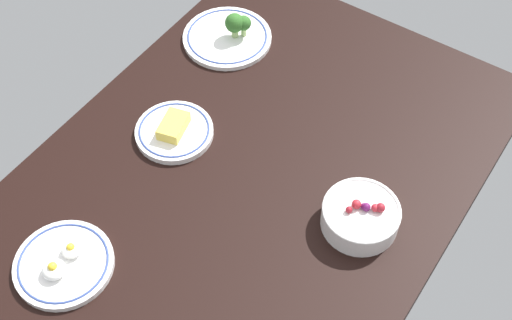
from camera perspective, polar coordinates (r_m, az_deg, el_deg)
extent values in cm
cube|color=black|center=(155.54, 0.00, -0.89)|extent=(118.95, 88.05, 4.00)
cylinder|color=white|center=(144.69, 8.60, -4.68)|extent=(16.16, 16.16, 5.24)
torus|color=white|center=(142.51, 8.73, -4.11)|extent=(16.32, 16.32, 0.80)
sphere|color=maroon|center=(141.30, 7.69, -4.10)|extent=(1.44, 1.44, 1.44)
sphere|color=maroon|center=(142.26, 10.25, -3.89)|extent=(1.98, 1.98, 1.98)
sphere|color=#B2232D|center=(142.26, 9.82, -3.91)|extent=(1.66, 1.66, 1.66)
sphere|color=#59144C|center=(142.05, 9.13, -3.82)|extent=(1.79, 1.79, 1.79)
sphere|color=#B2232D|center=(141.92, 8.30, -3.63)|extent=(2.02, 2.02, 2.02)
sphere|color=#59144C|center=(142.25, 8.92, -3.78)|extent=(1.43, 1.43, 1.43)
cylinder|color=white|center=(144.82, -15.58, -8.31)|extent=(20.10, 20.10, 1.43)
torus|color=#33478C|center=(144.21, -15.65, -8.17)|extent=(18.19, 18.19, 0.50)
ellipsoid|color=white|center=(142.39, -16.35, -8.68)|extent=(4.74, 4.74, 2.61)
sphere|color=yellow|center=(141.40, -16.46, -8.45)|extent=(1.90, 1.90, 1.90)
ellipsoid|color=white|center=(143.94, -14.98, -7.17)|extent=(4.13, 4.13, 2.27)
sphere|color=yellow|center=(143.09, -15.07, -6.96)|extent=(1.65, 1.65, 1.65)
cylinder|color=white|center=(181.05, -2.40, 10.05)|extent=(22.93, 22.93, 1.25)
torus|color=#33478C|center=(180.63, -2.40, 10.20)|extent=(20.68, 20.68, 0.50)
cylinder|color=#9EBC72|center=(179.90, -1.01, 10.59)|extent=(1.36, 1.36, 2.61)
sphere|color=#2D6023|center=(178.06, -1.03, 11.25)|extent=(3.88, 3.88, 3.88)
cylinder|color=#9EBC72|center=(179.69, -1.75, 10.50)|extent=(1.74, 1.74, 2.57)
sphere|color=#2D6023|center=(177.60, -1.78, 11.25)|extent=(4.96, 4.96, 4.96)
cylinder|color=white|center=(160.04, -6.76, 2.31)|extent=(18.06, 18.06, 1.56)
torus|color=#33478C|center=(159.44, -6.79, 2.49)|extent=(16.39, 16.39, 0.50)
cube|color=#F2D14C|center=(158.36, -6.83, 2.82)|extent=(9.11, 7.06, 2.84)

